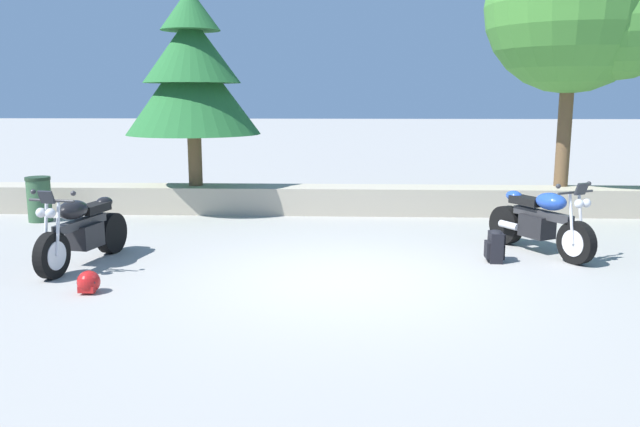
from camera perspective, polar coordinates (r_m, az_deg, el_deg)
ground_plane at (r=8.50m, az=2.07°, el=-5.80°), size 120.00×120.00×0.00m
stone_wall at (r=13.13m, az=2.19°, el=1.22°), size 36.00×0.80×0.55m
motorcycle_black_near_left at (r=9.65m, az=-20.46°, el=-1.53°), size 0.73×2.05×1.18m
motorcycle_blue_centre at (r=10.28m, az=19.08°, el=-0.74°), size 1.17×1.89×1.18m
rider_backpack at (r=9.61m, az=15.33°, el=-2.77°), size 0.27×0.31×0.47m
rider_helmet at (r=8.34m, az=-19.95°, el=-5.79°), size 0.28×0.28×0.28m
pine_tree_far_left at (r=13.40m, az=-11.34°, el=12.12°), size 2.72×2.72×3.93m
leafy_tree_mid_left at (r=14.01m, az=22.40°, el=16.48°), size 3.57×3.40×5.26m
trash_bin at (r=13.36m, az=-23.75°, el=1.19°), size 0.46×0.46×0.86m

